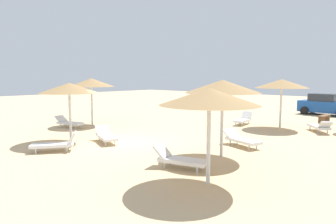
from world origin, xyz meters
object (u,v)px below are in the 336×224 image
parasol_1 (223,87)px  parasol_2 (209,97)px  parked_car (325,105)px  parasol_5 (91,83)px  lounger_4 (243,119)px  parasol_0 (69,88)px  lounger_6 (56,144)px  lounger_2 (179,159)px  lounger_5 (69,122)px  lounger_1 (241,139)px  bench_0 (324,117)px  lounger_3 (320,126)px  parasol_4 (282,84)px  lounger_0 (106,136)px

parasol_1 → parasol_2: bearing=-63.4°
parasol_1 → parked_car: bearing=93.7°
parasol_5 → lounger_4: parasol_5 is taller
parasol_0 → lounger_6: 2.99m
lounger_4 → parked_car: size_ratio=0.48×
parasol_5 → parasol_2: bearing=-18.1°
parasol_5 → lounger_2: (10.25, -3.28, -2.40)m
parasol_1 → lounger_5: (-10.64, -0.57, -2.42)m
lounger_1 → bench_0: (0.48, 10.25, 0.03)m
parasol_2 → lounger_6: size_ratio=1.53×
parasol_1 → parked_car: (-1.09, 16.78, -1.91)m
lounger_1 → lounger_4: lounger_4 is taller
parasol_1 → lounger_3: bearing=82.6°
parasol_5 → lounger_3: (11.51, 7.33, -2.40)m
lounger_3 → parasol_5: bearing=-147.5°
parasol_4 → lounger_4: bearing=-174.4°
parasol_1 → lounger_6: parasol_1 is taller
lounger_4 → bench_0: bearing=51.7°
lounger_5 → parked_car: bearing=61.2°
lounger_2 → bench_0: size_ratio=1.31×
lounger_6 → lounger_3: bearing=61.9°
parasol_4 → parasol_2: bearing=-76.9°
parasol_4 → lounger_3: parasol_4 is taller
parked_car → lounger_0: bearing=-103.4°
lounger_0 → lounger_4: lounger_4 is taller
lounger_5 → bench_0: 16.84m
parasol_2 → parasol_5: bearing=161.9°
parasol_2 → bench_0: 15.50m
parasol_1 → parked_car: 16.92m
parasol_0 → lounger_2: parasol_0 is taller
parasol_1 → parasol_2: 3.26m
parasol_4 → lounger_2: size_ratio=1.56×
lounger_0 → lounger_5: bearing=169.5°
lounger_1 → lounger_2: size_ratio=1.02×
parasol_0 → lounger_2: size_ratio=1.43×
lounger_1 → lounger_2: 4.43m
parasol_1 → lounger_1: bearing=99.4°
lounger_5 → bench_0: bearing=50.2°
parasol_4 → parasol_5: bearing=-142.7°
parasol_4 → lounger_5: bearing=-137.9°
lounger_3 → parasol_1: bearing=-97.4°
bench_0 → lounger_2: bearing=-91.2°
parasol_2 → lounger_1: 5.80m
lounger_3 → parked_car: (-2.18, 8.48, 0.50)m
lounger_0 → parasol_2: bearing=-11.3°
parasol_1 → lounger_2: (-0.17, -2.31, -2.41)m
parasol_0 → lounger_1: bearing=36.0°
parasol_5 → lounger_2: parasol_5 is taller
lounger_1 → parked_car: size_ratio=0.49×
parasol_2 → parked_car: (-2.55, 19.69, -1.73)m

